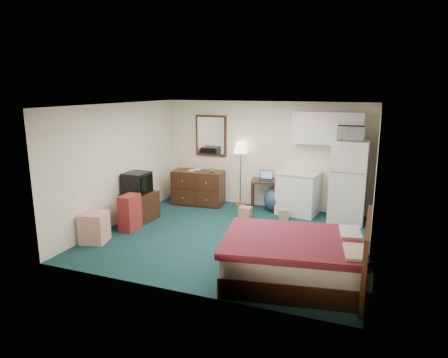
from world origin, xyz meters
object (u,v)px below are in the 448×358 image
at_px(fridge, 349,181).
at_px(bed, 295,260).
at_px(suitcase, 130,213).
at_px(dresser, 198,188).
at_px(desk, 263,195).
at_px(tv_stand, 139,206).
at_px(kitchen_counter, 298,194).
at_px(floor_lamp, 240,174).

height_order(fridge, bed, fridge).
bearing_deg(suitcase, dresser, 76.43).
height_order(desk, suitcase, suitcase).
relative_size(bed, tv_stand, 3.00).
xyz_separation_m(bed, suitcase, (-3.51, 0.93, 0.04)).
xyz_separation_m(fridge, tv_stand, (-4.19, -1.54, -0.57)).
bearing_deg(dresser, tv_stand, -118.71).
relative_size(dresser, fridge, 0.70).
relative_size(desk, tv_stand, 1.07).
relative_size(kitchen_counter, bed, 0.47).
xyz_separation_m(dresser, desk, (1.61, 0.14, -0.06)).
height_order(tv_stand, suitcase, suitcase).
distance_m(floor_lamp, tv_stand, 2.52).
bearing_deg(bed, dresser, 124.63).
bearing_deg(desk, floor_lamp, 155.42).
xyz_separation_m(dresser, suitcase, (-0.51, -2.16, -0.06)).
bearing_deg(desk, bed, -80.32).
xyz_separation_m(dresser, tv_stand, (-0.69, -1.55, -0.11)).
bearing_deg(kitchen_counter, fridge, 1.19).
bearing_deg(tv_stand, suitcase, -69.26).
height_order(fridge, tv_stand, fridge).
bearing_deg(fridge, dresser, -177.97).
xyz_separation_m(floor_lamp, fridge, (2.50, -0.27, 0.09)).
xyz_separation_m(bed, tv_stand, (-3.69, 1.54, -0.01)).
xyz_separation_m(kitchen_counter, tv_stand, (-3.10, -1.67, -0.16)).
xyz_separation_m(floor_lamp, tv_stand, (-1.68, -1.81, -0.48)).
bearing_deg(suitcase, kitchen_counter, 37.65).
distance_m(desk, kitchen_counter, 0.81).
bearing_deg(floor_lamp, fridge, -6.08).
distance_m(desk, tv_stand, 2.85).
xyz_separation_m(floor_lamp, kitchen_counter, (1.42, -0.14, -0.31)).
distance_m(floor_lamp, kitchen_counter, 1.46).
distance_m(floor_lamp, fridge, 2.52).
bearing_deg(kitchen_counter, floor_lamp, -177.76).
bearing_deg(floor_lamp, kitchen_counter, -5.63).
bearing_deg(kitchen_counter, dresser, -169.24).
bearing_deg(fridge, floor_lamp, 176.02).
bearing_deg(kitchen_counter, bed, -71.88).
height_order(kitchen_counter, suitcase, kitchen_counter).
bearing_deg(desk, tv_stand, -157.18).
xyz_separation_m(desk, kitchen_counter, (0.81, -0.02, 0.11)).
bearing_deg(tv_stand, dresser, 70.71).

